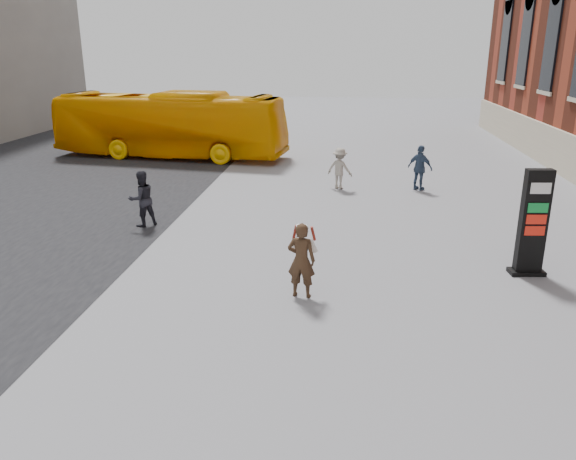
# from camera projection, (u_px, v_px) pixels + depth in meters

# --- Properties ---
(ground) EXTENTS (100.00, 100.00, 0.00)m
(ground) POSITION_uv_depth(u_px,v_px,m) (330.00, 283.00, 13.00)
(ground) COLOR #9E9EA3
(info_pylon) EXTENTS (0.85, 0.48, 2.56)m
(info_pylon) POSITION_uv_depth(u_px,v_px,m) (533.00, 223.00, 13.12)
(info_pylon) COLOR black
(info_pylon) RESTS_ON ground
(woman) EXTENTS (0.69, 0.64, 1.68)m
(woman) POSITION_uv_depth(u_px,v_px,m) (301.00, 259.00, 12.06)
(woman) COLOR #382818
(woman) RESTS_ON ground
(bus) EXTENTS (11.61, 4.14, 3.16)m
(bus) POSITION_uv_depth(u_px,v_px,m) (170.00, 125.00, 27.29)
(bus) COLOR #E99C01
(bus) RESTS_ON road
(pedestrian_a) EXTENTS (1.04, 1.04, 1.70)m
(pedestrian_a) POSITION_uv_depth(u_px,v_px,m) (142.00, 199.00, 16.89)
(pedestrian_a) COLOR black
(pedestrian_a) RESTS_ON ground
(pedestrian_b) EXTENTS (1.17, 0.96, 1.57)m
(pedestrian_b) POSITION_uv_depth(u_px,v_px,m) (340.00, 168.00, 21.40)
(pedestrian_b) COLOR #9D9485
(pedestrian_b) RESTS_ON ground
(pedestrian_c) EXTENTS (1.06, 0.92, 1.71)m
(pedestrian_c) POSITION_uv_depth(u_px,v_px,m) (420.00, 168.00, 21.14)
(pedestrian_c) COLOR #334661
(pedestrian_c) RESTS_ON ground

